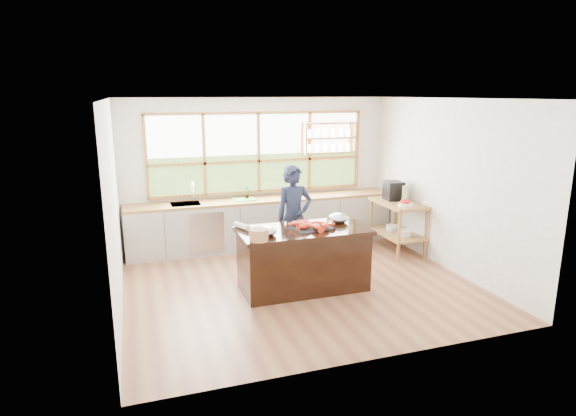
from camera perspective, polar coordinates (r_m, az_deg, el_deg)
name	(u,v)px	position (r m, az deg, el deg)	size (l,w,h in m)	color
ground_plane	(298,283)	(7.29, 1.23, -8.90)	(5.00, 5.00, 0.00)	#94633D
room_shell	(289,162)	(7.30, 0.13, 5.44)	(5.02, 4.52, 2.71)	white
back_counter	(263,222)	(8.89, -3.04, -1.66)	(4.90, 0.63, 0.90)	#ABA8A1
right_shelf_unit	(398,218)	(8.77, 12.89, -1.20)	(0.62, 1.10, 0.90)	olive
island	(303,259)	(6.95, 1.81, -6.03)	(1.85, 0.90, 0.90)	black
cook	(294,217)	(7.69, 0.71, -1.11)	(0.61, 0.40, 1.68)	#171D33
potted_plant	(247,192)	(8.75, -4.90, 1.89)	(0.13, 0.09, 0.25)	slate
cutting_board	(244,199)	(8.71, -5.23, 1.04)	(0.40, 0.30, 0.01)	green
espresso_machine	(393,191)	(8.83, 12.39, 2.02)	(0.29, 0.32, 0.34)	black
wine_bottle	(404,195)	(8.62, 13.62, 1.56)	(0.07, 0.07, 0.30)	#AFC058
fruit_bowl	(406,204)	(8.41, 13.77, 0.51)	(0.26, 0.26, 0.11)	silver
slate_board	(312,228)	(6.82, 2.81, -2.39)	(0.55, 0.40, 0.02)	black
lobster_pile	(311,225)	(6.80, 2.79, -2.03)	(0.55, 0.48, 0.08)	#EA3D11
mixing_bowl_left	(267,231)	(6.50, -2.56, -2.77)	(0.27, 0.27, 0.13)	#AEB0B5
mixing_bowl_right	(338,218)	(7.17, 5.96, -1.21)	(0.30, 0.30, 0.15)	#AEB0B5
wine_glass	(330,221)	(6.63, 4.95, -1.55)	(0.08, 0.08, 0.22)	white
wicker_basket	(259,235)	(6.26, -3.48, -3.20)	(0.25, 0.25, 0.16)	tan
parchment_roll	(242,226)	(6.84, -5.50, -2.13)	(0.08, 0.08, 0.30)	silver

